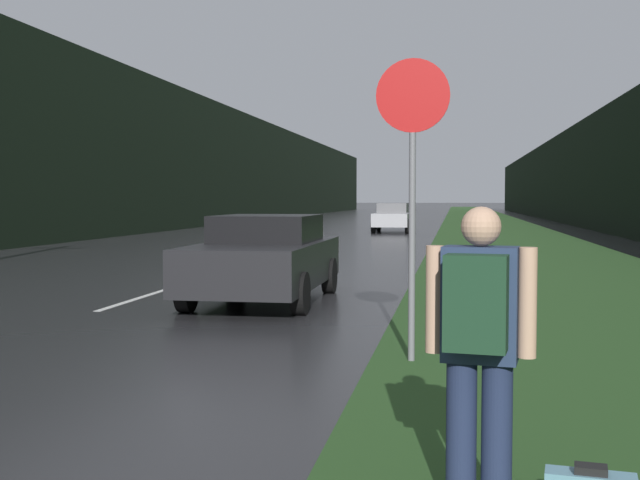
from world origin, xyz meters
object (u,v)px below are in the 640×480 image
(stop_sign, at_px, (412,173))
(hitchhiker_with_backpack, at_px, (479,342))
(car_passing_near, at_px, (265,258))
(car_passing_far, at_px, (393,217))

(stop_sign, height_order, hitchhiker_with_backpack, stop_sign)
(car_passing_near, height_order, car_passing_far, car_passing_far)
(hitchhiker_with_backpack, height_order, car_passing_far, hitchhiker_with_backpack)
(hitchhiker_with_backpack, bearing_deg, car_passing_far, 103.18)
(stop_sign, xyz_separation_m, car_passing_far, (-2.66, 31.81, -1.22))
(car_passing_near, xyz_separation_m, car_passing_far, (0.00, 27.26, 0.02))
(stop_sign, bearing_deg, hitchhiker_with_backpack, -82.03)
(hitchhiker_with_backpack, distance_m, car_passing_near, 9.20)
(hitchhiker_with_backpack, relative_size, car_passing_near, 0.38)
(hitchhiker_with_backpack, xyz_separation_m, car_passing_near, (-3.23, 8.62, -0.23))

